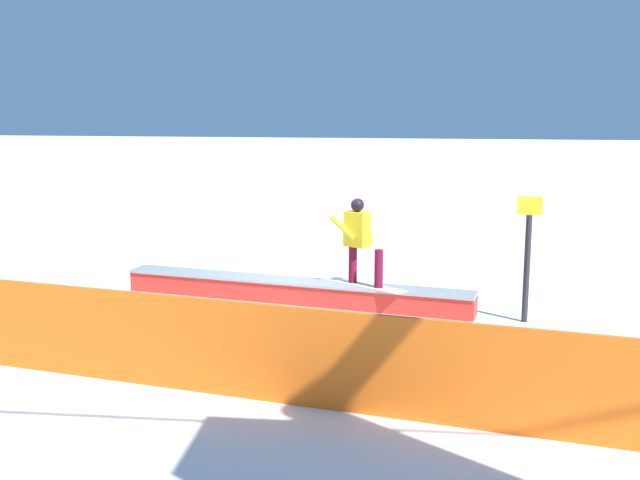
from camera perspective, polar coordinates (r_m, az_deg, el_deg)
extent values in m
plane|color=white|center=(13.12, -1.94, -5.48)|extent=(120.00, 120.00, 0.00)
cube|color=red|center=(13.05, -1.95, -4.34)|extent=(6.12, 1.53, 0.54)
cube|color=white|center=(13.08, -1.95, -4.91)|extent=(6.13, 1.54, 0.13)
cube|color=#939A9C|center=(12.98, -1.96, -3.09)|extent=(6.13, 1.59, 0.04)
cube|color=silver|center=(12.59, 3.41, -3.40)|extent=(1.42, 1.03, 0.01)
cylinder|color=maroon|center=(12.68, 2.46, -1.81)|extent=(0.19, 0.19, 0.62)
cylinder|color=maroon|center=(12.36, 4.41, -2.15)|extent=(0.19, 0.19, 0.62)
cube|color=yellow|center=(12.51, 2.80, 0.82)|extent=(0.47, 0.42, 0.58)
sphere|color=black|center=(12.45, 2.81, 2.63)|extent=(0.22, 0.22, 0.22)
cylinder|color=yellow|center=(12.49, 1.68, 0.95)|extent=(0.48, 0.35, 0.37)
cylinder|color=yellow|center=(12.58, 3.62, 1.00)|extent=(0.23, 0.19, 0.56)
cube|color=orange|center=(9.43, -6.25, -8.14)|extent=(11.96, 2.17, 1.21)
cylinder|color=#262628|center=(12.86, 15.19, -2.10)|extent=(0.10, 0.10, 1.78)
cube|color=yellow|center=(12.68, 15.42, 2.49)|extent=(0.40, 0.04, 0.30)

